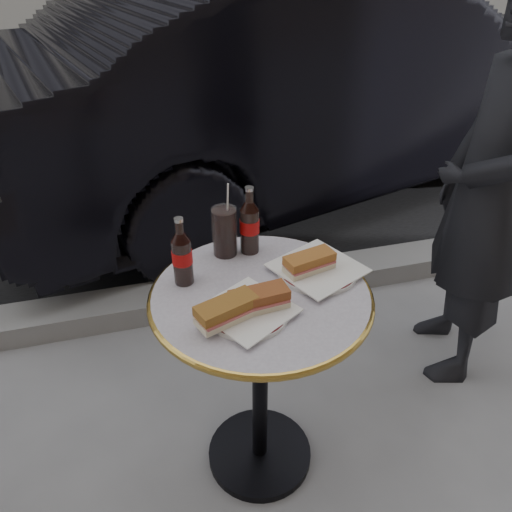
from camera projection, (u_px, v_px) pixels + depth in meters
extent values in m
plane|color=gray|center=(260.00, 455.00, 1.78)|extent=(80.00, 80.00, 0.00)
cube|color=black|center=(145.00, 89.00, 5.80)|extent=(40.00, 8.00, 0.00)
cube|color=gray|center=(211.00, 294.00, 2.47)|extent=(40.00, 0.20, 0.12)
cylinder|color=white|center=(248.00, 312.00, 1.29)|extent=(0.28, 0.28, 0.01)
cylinder|color=silver|center=(317.00, 270.00, 1.45)|extent=(0.29, 0.29, 0.01)
cube|color=#905B24|center=(227.00, 312.00, 1.24)|extent=(0.17, 0.12, 0.05)
cube|color=brown|center=(259.00, 300.00, 1.28)|extent=(0.16, 0.09, 0.05)
cube|color=#A36029|center=(309.00, 263.00, 1.42)|extent=(0.16, 0.10, 0.05)
cylinder|color=black|center=(225.00, 231.00, 1.49)|extent=(0.09, 0.09, 0.16)
imported|color=black|center=(321.00, 81.00, 3.31)|extent=(2.67, 4.60, 1.43)
imported|color=black|center=(486.00, 196.00, 1.77)|extent=(0.52, 0.65, 1.55)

